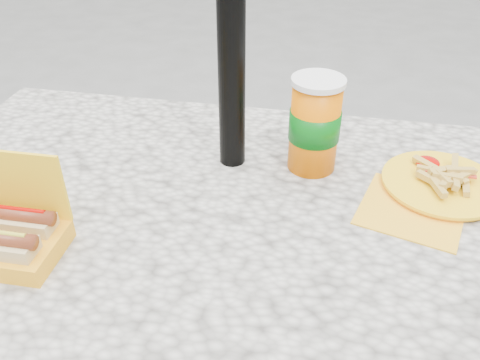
# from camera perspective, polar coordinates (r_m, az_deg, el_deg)

# --- Properties ---
(picnic_table) EXTENTS (1.20, 0.80, 0.75)m
(picnic_table) POSITION_cam_1_polar(r_m,az_deg,el_deg) (0.96, -2.75, -8.34)
(picnic_table) COLOR beige
(picnic_table) RESTS_ON ground
(hotdog_box) EXTENTS (0.19, 0.12, 0.15)m
(hotdog_box) POSITION_cam_1_polar(r_m,az_deg,el_deg) (0.86, -25.31, -5.56)
(hotdog_box) COLOR yellow
(hotdog_box) RESTS_ON picnic_table
(fries_plate) EXTENTS (0.27, 0.29, 0.04)m
(fries_plate) POSITION_cam_1_polar(r_m,az_deg,el_deg) (1.00, 21.49, -0.42)
(fries_plate) COLOR yellow
(fries_plate) RESTS_ON picnic_table
(soda_cup) EXTENTS (0.10, 0.10, 0.18)m
(soda_cup) POSITION_cam_1_polar(r_m,az_deg,el_deg) (0.96, 8.37, 6.19)
(soda_cup) COLOR #F26C00
(soda_cup) RESTS_ON picnic_table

